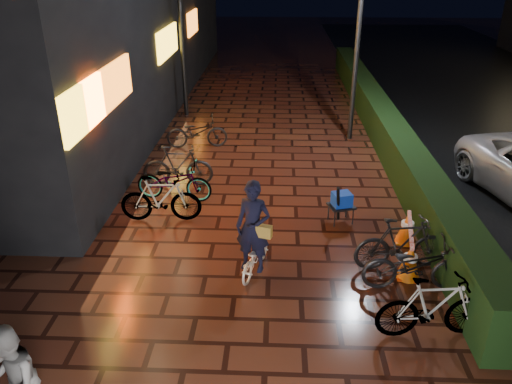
{
  "coord_description": "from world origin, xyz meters",
  "views": [
    {
      "loc": [
        0.11,
        -7.26,
        5.16
      ],
      "look_at": [
        -0.27,
        1.2,
        1.1
      ],
      "focal_mm": 35.0,
      "sensor_mm": 36.0,
      "label": 1
    }
  ],
  "objects_px": {
    "bystander_person": "(12,384)",
    "cyclist": "(254,240)",
    "cart_assembly": "(341,201)",
    "traffic_barrier": "(408,243)"
  },
  "relations": [
    {
      "from": "traffic_barrier",
      "to": "cart_assembly",
      "type": "bearing_deg",
      "value": 129.15
    },
    {
      "from": "cart_assembly",
      "to": "bystander_person",
      "type": "bearing_deg",
      "value": -128.83
    },
    {
      "from": "bystander_person",
      "to": "cyclist",
      "type": "height_order",
      "value": "cyclist"
    },
    {
      "from": "bystander_person",
      "to": "cart_assembly",
      "type": "distance_m",
      "value": 6.87
    },
    {
      "from": "bystander_person",
      "to": "cart_assembly",
      "type": "bearing_deg",
      "value": 119.88
    },
    {
      "from": "cyclist",
      "to": "cart_assembly",
      "type": "relative_size",
      "value": 1.85
    },
    {
      "from": "bystander_person",
      "to": "cyclist",
      "type": "xyz_separation_m",
      "value": [
        2.57,
        3.41,
        -0.1
      ]
    },
    {
      "from": "traffic_barrier",
      "to": "cart_assembly",
      "type": "height_order",
      "value": "cart_assembly"
    },
    {
      "from": "cyclist",
      "to": "cart_assembly",
      "type": "bearing_deg",
      "value": 48.16
    },
    {
      "from": "cyclist",
      "to": "traffic_barrier",
      "type": "xyz_separation_m",
      "value": [
        2.83,
        0.58,
        -0.34
      ]
    }
  ]
}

